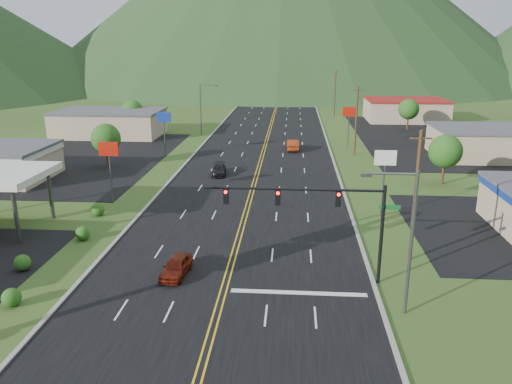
# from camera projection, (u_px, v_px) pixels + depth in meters

# --- Properties ---
(traffic_signal) EXTENTS (13.10, 0.43, 7.00)m
(traffic_signal) POSITION_uv_depth(u_px,v_px,m) (322.00, 208.00, 33.29)
(traffic_signal) COLOR black
(traffic_signal) RESTS_ON ground
(streetlight_east) EXTENTS (3.28, 0.25, 9.00)m
(streetlight_east) POSITION_uv_depth(u_px,v_px,m) (407.00, 234.00, 29.18)
(streetlight_east) COLOR #59595E
(streetlight_east) RESTS_ON ground
(streetlight_west) EXTENTS (3.28, 0.25, 9.00)m
(streetlight_west) POSITION_uv_depth(u_px,v_px,m) (202.00, 106.00, 88.10)
(streetlight_west) COLOR #59595E
(streetlight_west) RESTS_ON ground
(building_west_far) EXTENTS (18.40, 11.40, 4.50)m
(building_west_far) POSITION_uv_depth(u_px,v_px,m) (110.00, 123.00, 88.19)
(building_west_far) COLOR tan
(building_west_far) RESTS_ON ground
(building_east_mid) EXTENTS (14.40, 11.40, 4.30)m
(building_east_mid) POSITION_uv_depth(u_px,v_px,m) (485.00, 142.00, 71.54)
(building_east_mid) COLOR tan
(building_east_mid) RESTS_ON ground
(building_east_far) EXTENTS (16.40, 12.40, 4.50)m
(building_east_far) POSITION_uv_depth(u_px,v_px,m) (405.00, 110.00, 105.21)
(building_east_far) COLOR tan
(building_east_far) RESTS_ON ground
(pole_sign_west_a) EXTENTS (2.00, 0.18, 6.40)m
(pole_sign_west_a) POSITION_uv_depth(u_px,v_px,m) (109.00, 155.00, 50.11)
(pole_sign_west_a) COLOR #59595E
(pole_sign_west_a) RESTS_ON ground
(pole_sign_west_b) EXTENTS (2.00, 0.18, 6.40)m
(pole_sign_west_b) POSITION_uv_depth(u_px,v_px,m) (164.00, 122.00, 71.11)
(pole_sign_west_b) COLOR #59595E
(pole_sign_west_b) RESTS_ON ground
(pole_sign_east_a) EXTENTS (2.00, 0.18, 6.40)m
(pole_sign_east_a) POSITION_uv_depth(u_px,v_px,m) (385.00, 165.00, 46.27)
(pole_sign_east_a) COLOR #59595E
(pole_sign_east_a) RESTS_ON ground
(pole_sign_east_b) EXTENTS (2.00, 0.18, 6.40)m
(pole_sign_east_b) POSITION_uv_depth(u_px,v_px,m) (349.00, 116.00, 76.83)
(pole_sign_east_b) COLOR #59595E
(pole_sign_east_b) RESTS_ON ground
(tree_west_a) EXTENTS (3.84, 3.84, 5.82)m
(tree_west_a) POSITION_uv_depth(u_px,v_px,m) (106.00, 138.00, 65.19)
(tree_west_a) COLOR #382314
(tree_west_a) RESTS_ON ground
(tree_west_b) EXTENTS (3.84, 3.84, 5.82)m
(tree_west_b) POSITION_uv_depth(u_px,v_px,m) (133.00, 111.00, 91.33)
(tree_west_b) COLOR #382314
(tree_west_b) RESTS_ON ground
(tree_east_a) EXTENTS (3.84, 3.84, 5.82)m
(tree_east_a) POSITION_uv_depth(u_px,v_px,m) (445.00, 151.00, 57.43)
(tree_east_a) COLOR #382314
(tree_east_a) RESTS_ON ground
(tree_east_b) EXTENTS (3.84, 3.84, 5.82)m
(tree_east_b) POSITION_uv_depth(u_px,v_px,m) (409.00, 109.00, 93.43)
(tree_east_b) COLOR #382314
(tree_east_b) RESTS_ON ground
(utility_pole_a) EXTENTS (1.60, 0.28, 10.00)m
(utility_pole_a) POSITION_uv_depth(u_px,v_px,m) (415.00, 196.00, 36.67)
(utility_pole_a) COLOR #382314
(utility_pole_a) RESTS_ON ground
(utility_pole_b) EXTENTS (1.60, 0.28, 10.00)m
(utility_pole_b) POSITION_uv_depth(u_px,v_px,m) (356.00, 120.00, 72.00)
(utility_pole_b) COLOR #382314
(utility_pole_b) RESTS_ON ground
(utility_pole_c) EXTENTS (1.60, 0.28, 10.00)m
(utility_pole_c) POSITION_uv_depth(u_px,v_px,m) (335.00, 93.00, 110.19)
(utility_pole_c) COLOR #382314
(utility_pole_c) RESTS_ON ground
(utility_pole_d) EXTENTS (1.60, 0.28, 10.00)m
(utility_pole_d) POSITION_uv_depth(u_px,v_px,m) (325.00, 80.00, 148.39)
(utility_pole_d) COLOR #382314
(utility_pole_d) RESTS_ON ground
(car_red_near) EXTENTS (1.94, 4.04, 1.33)m
(car_red_near) POSITION_uv_depth(u_px,v_px,m) (176.00, 267.00, 35.33)
(car_red_near) COLOR maroon
(car_red_near) RESTS_ON ground
(car_dark_mid) EXTENTS (2.09, 4.37, 1.23)m
(car_dark_mid) POSITION_uv_depth(u_px,v_px,m) (219.00, 170.00, 62.27)
(car_dark_mid) COLOR black
(car_dark_mid) RESTS_ON ground
(car_red_far) EXTENTS (1.92, 4.94, 1.60)m
(car_red_far) POSITION_uv_depth(u_px,v_px,m) (293.00, 145.00, 76.56)
(car_red_far) COLOR #983410
(car_red_far) RESTS_ON ground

